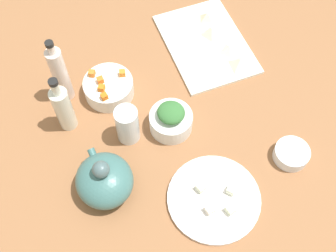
{
  "coord_description": "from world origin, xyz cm",
  "views": [
    {
      "loc": [
        -53.7,
        26.9,
        111.2
      ],
      "look_at": [
        0.0,
        0.0,
        8.0
      ],
      "focal_mm": 45.02,
      "sensor_mm": 36.0,
      "label": 1
    }
  ],
  "objects": [
    {
      "name": "carrot_cube_0",
      "position": [
        22.0,
        4.45,
        9.45
      ],
      "size": [
        2.3,
        2.3,
        1.8
      ],
      "primitive_type": "cube",
      "rotation": [
        0.0,
        0.0,
        2.8
      ],
      "color": "orange",
      "rests_on": "bowl_carrots"
    },
    {
      "name": "drinking_glass_0",
      "position": [
        4.83,
        10.35,
        9.25
      ],
      "size": [
        6.61,
        6.61,
        12.5
      ],
      "primitive_type": "cylinder",
      "color": "white",
      "rests_on": "tabletop"
    },
    {
      "name": "bowl_small_side",
      "position": [
        -22.09,
        -27.82,
        4.88
      ],
      "size": [
        9.87,
        9.87,
        3.76
      ],
      "primitive_type": "cylinder",
      "color": "white",
      "rests_on": "tabletop"
    },
    {
      "name": "carrot_cube_1",
      "position": [
        22.53,
        11.35,
        9.45
      ],
      "size": [
        1.85,
        1.85,
        1.8
      ],
      "primitive_type": "cube",
      "rotation": [
        0.0,
        0.0,
        3.11
      ],
      "color": "orange",
      "rests_on": "bowl_carrots"
    },
    {
      "name": "tofu_cube_2",
      "position": [
        -28.53,
        -3.98,
        5.3
      ],
      "size": [
        2.53,
        2.53,
        2.2
      ],
      "primitive_type": "cube",
      "rotation": [
        0.0,
        0.0,
        0.16
      ],
      "color": "#E7F3CE",
      "rests_on": "plate_tofu"
    },
    {
      "name": "tofu_cube_1",
      "position": [
        -23.92,
        -6.99,
        5.3
      ],
      "size": [
        3.05,
        3.05,
        2.2
      ],
      "primitive_type": "cube",
      "rotation": [
        0.0,
        0.0,
        2.16
      ],
      "color": "white",
      "rests_on": "plate_tofu"
    },
    {
      "name": "cutting_board",
      "position": [
        25.15,
        -26.78,
        3.5
      ],
      "size": [
        37.72,
        28.59,
        1.0
      ],
      "primitive_type": "cube",
      "rotation": [
        0.0,
        0.0,
        -0.1
      ],
      "color": "white",
      "rests_on": "tabletop"
    },
    {
      "name": "plate_tofu",
      "position": [
        -23.46,
        -2.05,
        3.6
      ],
      "size": [
        25.21,
        25.21,
        1.2
      ],
      "primitive_type": "cylinder",
      "color": "white",
      "rests_on": "tabletop"
    },
    {
      "name": "chopped_greens_mound",
      "position": [
        2.01,
        -1.96,
        10.91
      ],
      "size": [
        10.86,
        10.79,
        3.78
      ],
      "primitive_type": "ellipsoid",
      "rotation": [
        0.0,
        0.0,
        0.55
      ],
      "color": "#387137",
      "rests_on": "bowl_greens"
    },
    {
      "name": "dumpling_0",
      "position": [
        27.52,
        -30.05,
        5.36
      ],
      "size": [
        6.84,
        6.94,
        2.72
      ],
      "primitive_type": "pyramid",
      "rotation": [
        0.0,
        0.0,
        4.27
      ],
      "color": "beige",
      "rests_on": "cutting_board"
    },
    {
      "name": "tofu_cube_0",
      "position": [
        -26.05,
        0.86,
        5.3
      ],
      "size": [
        2.44,
        2.44,
        2.2
      ],
      "primitive_type": "cube",
      "rotation": [
        0.0,
        0.0,
        0.12
      ],
      "color": "white",
      "rests_on": "plate_tofu"
    },
    {
      "name": "bottle_1",
      "position": [
        16.58,
        24.65,
        11.66
      ],
      "size": [
        5.15,
        5.15,
        21.34
      ],
      "color": "silver",
      "rests_on": "tabletop"
    },
    {
      "name": "carrot_cube_2",
      "position": [
        26.02,
        12.71,
        9.45
      ],
      "size": [
        2.51,
        2.51,
        1.8
      ],
      "primitive_type": "cube",
      "rotation": [
        0.0,
        0.0,
        2.51
      ],
      "color": "orange",
      "rests_on": "bowl_carrots"
    },
    {
      "name": "tofu_cube_3",
      "position": [
        -19.64,
        0.1,
        5.3
      ],
      "size": [
        2.71,
        2.71,
        2.2
      ],
      "primitive_type": "cube",
      "rotation": [
        0.0,
        0.0,
        1.84
      ],
      "color": "#EAEFCD",
      "rests_on": "plate_tofu"
    },
    {
      "name": "bowl_carrots",
      "position": [
        21.44,
        9.55,
        5.77
      ],
      "size": [
        15.16,
        15.16,
        5.55
      ],
      "primitive_type": "cylinder",
      "color": "white",
      "rests_on": "tabletop"
    },
    {
      "name": "bowl_greens",
      "position": [
        2.01,
        -1.96,
        6.01
      ],
      "size": [
        12.58,
        12.58,
        6.02
      ],
      "primitive_type": "cylinder",
      "color": "white",
      "rests_on": "tabletop"
    },
    {
      "name": "dumpling_1",
      "position": [
        12.12,
        -31.63,
        5.43
      ],
      "size": [
        8.05,
        8.12,
        2.86
      ],
      "primitive_type": "pyramid",
      "rotation": [
        0.0,
        0.0,
        5.38
      ],
      "color": "beige",
      "rests_on": "cutting_board"
    },
    {
      "name": "dumpling_2",
      "position": [
        18.44,
        -31.68,
        5.09
      ],
      "size": [
        5.93,
        5.94,
        2.17
      ],
      "primitive_type": "pyramid",
      "rotation": [
        0.0,
        0.0,
        4.46
      ],
      "color": "beige",
      "rests_on": "cutting_board"
    },
    {
      "name": "tabletop",
      "position": [
        0.0,
        0.0,
        1.5
      ],
      "size": [
        190.0,
        190.0,
        3.0
      ],
      "primitive_type": "cube",
      "color": "#94603C",
      "rests_on": "ground"
    },
    {
      "name": "teapot",
      "position": [
        -7.41,
        22.47,
        8.43
      ],
      "size": [
        17.55,
        15.23,
        14.41
      ],
      "color": "#406F6C",
      "rests_on": "tabletop"
    },
    {
      "name": "carrot_cube_4",
      "position": [
        16.55,
        12.54,
        9.45
      ],
      "size": [
        1.96,
        1.96,
        1.8
      ],
      "primitive_type": "cube",
      "rotation": [
        0.0,
        0.0,
        0.09
      ],
      "color": "orange",
      "rests_on": "bowl_carrots"
    },
    {
      "name": "dumpling_3",
      "position": [
        34.36,
        -32.07,
        5.52
      ],
      "size": [
        5.39,
        5.54,
        3.04
      ],
      "primitive_type": "pyramid",
      "rotation": [
        0.0,
        0.0,
        1.9
      ],
      "color": "beige",
      "rests_on": "cutting_board"
    },
    {
      "name": "carrot_cube_3",
      "position": [
        19.69,
        12.12,
        9.45
      ],
      "size": [
        2.53,
        2.53,
        1.8
      ],
      "primitive_type": "cube",
      "rotation": [
        0.0,
        0.0,
        0.9
      ],
      "color": "orange",
      "rests_on": "bowl_carrots"
    },
    {
      "name": "bottle_0",
      "position": [
        26.75,
        21.59,
        13.51
      ],
      "size": [
        4.63,
        4.63,
        24.07
      ],
      "color": "beige",
      "rests_on": "tabletop"
    }
  ]
}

